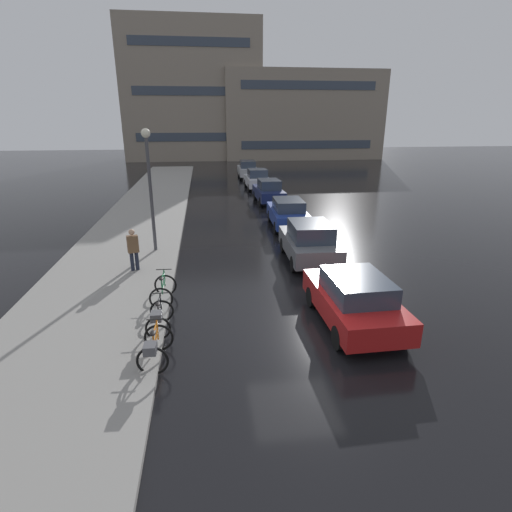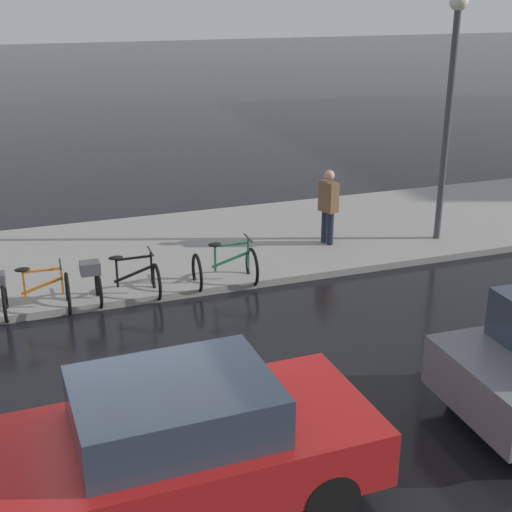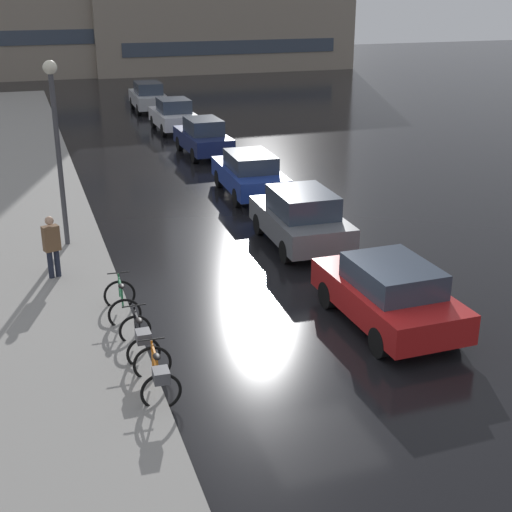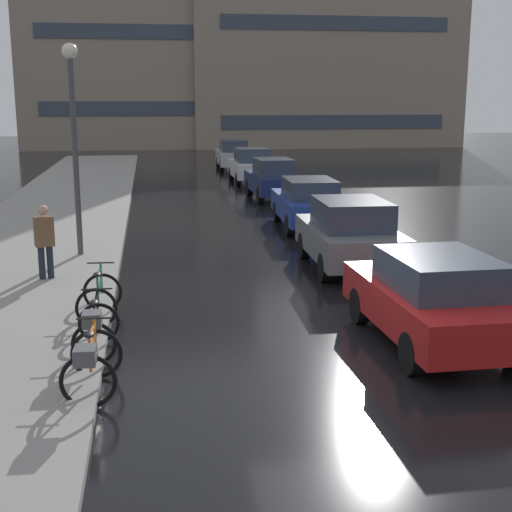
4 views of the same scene
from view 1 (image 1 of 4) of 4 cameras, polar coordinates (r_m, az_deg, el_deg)
name	(u,v)px [view 1 (image 1 of 4)]	position (r m, az deg, el deg)	size (l,w,h in m)	color
ground_plane	(296,334)	(11.34, 5.71, -11.01)	(140.00, 140.00, 0.00)	black
sidewalk_kerb	(132,238)	(20.64, -17.27, 2.52)	(4.80, 60.00, 0.14)	gray
bicycle_nearest	(155,348)	(10.05, -14.29, -12.58)	(0.79, 1.37, 0.95)	black
bicycle_second	(159,318)	(11.40, -13.68, -8.54)	(0.70, 1.36, 0.96)	black
bicycle_third	(163,291)	(13.23, -13.10, -4.84)	(0.79, 1.16, 0.98)	black
car_red	(354,299)	(11.76, 13.86, -6.04)	(1.99, 4.08, 1.53)	#AD1919
car_grey	(309,242)	(16.60, 7.64, 2.03)	(2.02, 4.05, 1.67)	slate
car_blue	(288,213)	(21.82, 4.57, 6.16)	(1.95, 4.32, 1.55)	navy
car_navy	(269,191)	(28.22, 1.83, 9.22)	(1.80, 4.14, 1.64)	navy
car_white	(257,179)	(33.83, 0.17, 10.90)	(1.87, 3.98, 1.67)	silver
car_silver	(248,169)	(40.26, -1.22, 12.27)	(1.84, 4.35, 1.69)	#B2B5BA
pedestrian	(133,249)	(15.75, -17.13, 0.98)	(0.45, 0.35, 1.76)	#1E2333
streetlamp	(149,175)	(17.51, -15.00, 11.08)	(0.38, 0.38, 5.27)	#424247
building_facade_main	(193,93)	(61.13, -9.03, 22.00)	(18.49, 9.72, 17.85)	gray
building_facade_side	(300,116)	(62.30, 6.27, 19.30)	(22.19, 10.00, 11.85)	gray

